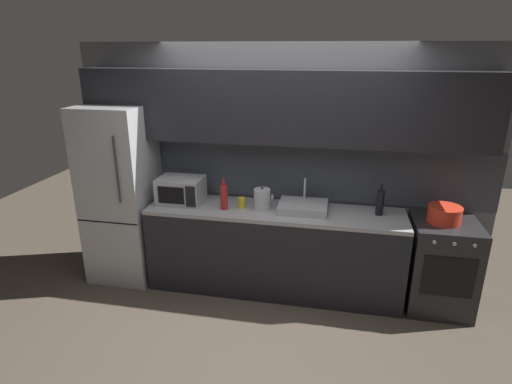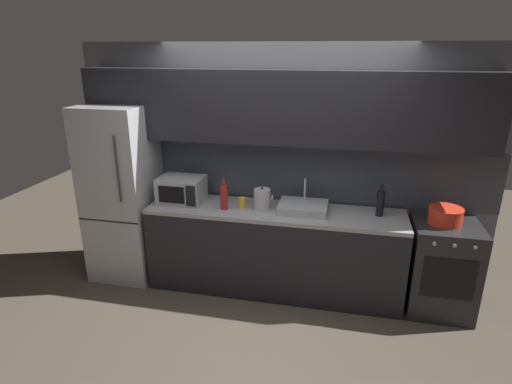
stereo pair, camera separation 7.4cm
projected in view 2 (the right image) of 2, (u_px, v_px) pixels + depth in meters
The scene contains 12 objects.
ground_plane at pixel (255, 342), 3.64m from camera, with size 10.00×10.00×0.00m, color #4C4238.
back_wall at pixel (280, 140), 4.23m from camera, with size 4.33×0.44×2.50m.
counter_run at pixel (274, 250), 4.32m from camera, with size 2.59×0.60×0.90m.
refrigerator at pixel (122, 193), 4.49m from camera, with size 0.68×0.69×1.90m.
oven_range at pixel (441, 267), 3.98m from camera, with size 0.60×0.62×0.90m.
microwave at pixel (182, 190), 4.34m from camera, with size 0.46×0.35×0.27m.
sink_basin at pixel (303, 207), 4.13m from camera, with size 0.48×0.38×0.30m.
kettle at pixel (262, 199), 4.14m from camera, with size 0.20×0.17×0.24m.
wine_bottle_red at pixel (224, 197), 4.15m from camera, with size 0.07×0.07×0.32m.
wine_bottle_dark at pixel (380, 203), 3.98m from camera, with size 0.07×0.07×0.32m.
mug_yellow at pixel (242, 203), 4.21m from camera, with size 0.07×0.07×0.11m, color gold.
cooking_pot at pixel (445, 216), 3.82m from camera, with size 0.30×0.30×0.16m.
Camera 2 is at (0.65, -2.92, 2.45)m, focal length 29.10 mm.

